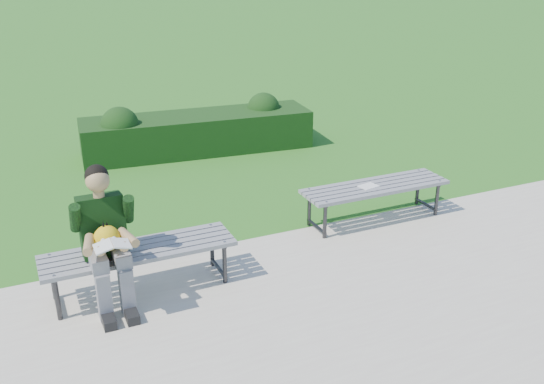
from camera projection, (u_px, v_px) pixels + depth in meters
ground at (245, 241)px, 6.84m from camera, size 80.00×80.00×0.00m
walkway at (318, 322)px, 5.36m from camera, size 30.00×3.50×0.02m
hedge at (196, 131)px, 9.73m from camera, size 3.71×1.23×0.86m
bench_left at (139, 254)px, 5.69m from camera, size 1.80×0.50×0.46m
bench_right at (375, 189)px, 7.19m from camera, size 1.80×0.50×0.46m
seated_boy at (105, 235)px, 5.38m from camera, size 0.56×0.76×1.31m
paper_sheet at (368, 186)px, 7.13m from camera, size 0.25×0.20×0.01m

